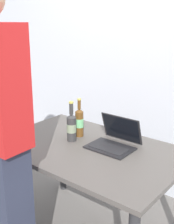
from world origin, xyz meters
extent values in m
cube|color=#56514C|center=(0.00, 0.00, 0.71)|extent=(1.29, 0.83, 0.03)
cylinder|color=#2D2D30|center=(-0.59, 0.35, 0.35)|extent=(0.06, 0.06, 0.70)
cube|color=black|center=(0.14, 0.07, 0.73)|extent=(0.31, 0.21, 0.01)
cube|color=#232326|center=(0.14, 0.05, 0.74)|extent=(0.26, 0.13, 0.00)
cube|color=black|center=(0.14, 0.21, 0.83)|extent=(0.31, 0.07, 0.19)
cube|color=black|center=(0.14, 0.20, 0.83)|extent=(0.28, 0.06, 0.18)
cylinder|color=#333333|center=(-0.16, 0.01, 0.81)|extent=(0.07, 0.07, 0.18)
cone|color=#333333|center=(-0.16, 0.01, 0.91)|extent=(0.07, 0.07, 0.02)
cylinder|color=#333333|center=(-0.16, 0.01, 0.96)|extent=(0.03, 0.03, 0.08)
cylinder|color=#BFB74C|center=(-0.16, 0.01, 1.01)|extent=(0.03, 0.03, 0.01)
cylinder|color=gray|center=(-0.16, 0.01, 0.82)|extent=(0.07, 0.07, 0.06)
cylinder|color=brown|center=(-0.17, 0.12, 0.82)|extent=(0.06, 0.06, 0.19)
cone|color=brown|center=(-0.17, 0.12, 0.93)|extent=(0.06, 0.06, 0.02)
cylinder|color=brown|center=(-0.17, 0.12, 0.97)|extent=(0.02, 0.02, 0.07)
cylinder|color=#BFB74C|center=(-0.17, 0.12, 1.01)|extent=(0.03, 0.03, 0.01)
cylinder|color=#6EC17D|center=(-0.17, 0.12, 0.83)|extent=(0.06, 0.06, 0.07)
cube|color=#2D3347|center=(-0.10, -0.64, 0.47)|extent=(0.34, 0.19, 0.94)
cube|color=silver|center=(0.00, 0.92, 1.30)|extent=(6.00, 0.10, 2.60)
camera|label=1|loc=(1.18, -1.46, 1.57)|focal=47.72mm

